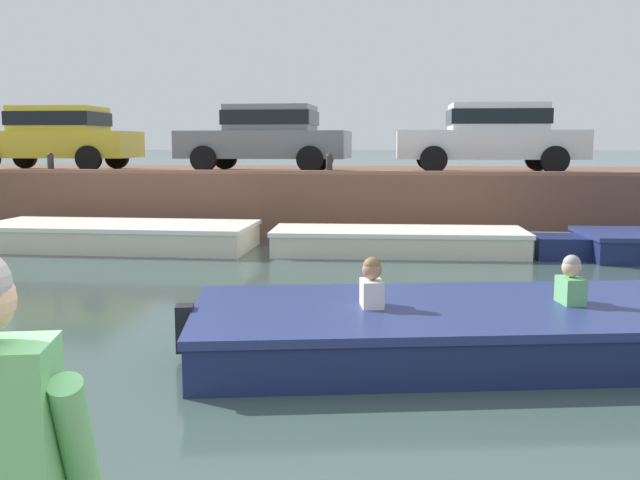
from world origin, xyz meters
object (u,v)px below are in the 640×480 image
object	(u,v)px
car_centre_white	(492,135)
mooring_bollard_mid	(329,163)
motorboat_passing	(512,328)
mooring_bollard_west	(51,162)
boat_moored_central_cream	(410,241)
boat_moored_west_cream	(107,236)
car_leftmost_yellow	(56,135)
car_left_inner_grey	(267,135)

from	to	relation	value
car_centre_white	mooring_bollard_mid	distance (m)	3.94
motorboat_passing	mooring_bollard_west	world-z (taller)	mooring_bollard_west
boat_moored_central_cream	motorboat_passing	bearing A→B (deg)	-80.82
boat_moored_west_cream	motorboat_passing	size ratio (longest dim) A/B	0.89
boat_moored_central_cream	mooring_bollard_west	xyz separation A→B (m)	(-8.05, 1.91, 1.40)
car_leftmost_yellow	boat_moored_central_cream	bearing A→B (deg)	-21.94
car_leftmost_yellow	mooring_bollard_west	world-z (taller)	car_leftmost_yellow
mooring_bollard_west	car_leftmost_yellow	bearing A→B (deg)	112.58
boat_moored_central_cream	car_left_inner_grey	xyz separation A→B (m)	(-3.42, 3.51, 2.01)
boat_moored_central_cream	boat_moored_west_cream	bearing A→B (deg)	-179.41
car_leftmost_yellow	mooring_bollard_west	size ratio (longest dim) A/B	9.15
car_left_inner_grey	mooring_bollard_west	size ratio (longest dim) A/B	9.01
motorboat_passing	car_leftmost_yellow	bearing A→B (deg)	134.92
car_leftmost_yellow	mooring_bollard_mid	bearing A→B (deg)	-12.92
car_leftmost_yellow	car_centre_white	distance (m)	10.51
boat_moored_west_cream	car_leftmost_yellow	world-z (taller)	car_leftmost_yellow
car_left_inner_grey	mooring_bollard_mid	world-z (taller)	car_left_inner_grey
car_left_inner_grey	mooring_bollard_west	distance (m)	4.94
car_left_inner_grey	car_centre_white	world-z (taller)	same
boat_moored_west_cream	mooring_bollard_mid	distance (m)	4.80
boat_moored_west_cream	car_left_inner_grey	world-z (taller)	car_left_inner_grey
car_leftmost_yellow	car_left_inner_grey	bearing A→B (deg)	-0.04
motorboat_passing	mooring_bollard_mid	bearing A→B (deg)	108.68
car_left_inner_grey	mooring_bollard_west	world-z (taller)	car_left_inner_grey
boat_moored_west_cream	car_centre_white	size ratio (longest dim) A/B	1.47
motorboat_passing	mooring_bollard_mid	size ratio (longest dim) A/B	15.72
boat_moored_central_cream	car_left_inner_grey	distance (m)	5.29
car_left_inner_grey	boat_moored_central_cream	bearing A→B (deg)	-45.75
boat_moored_west_cream	mooring_bollard_mid	bearing A→B (deg)	25.40
car_left_inner_grey	boat_moored_west_cream	bearing A→B (deg)	-124.87
car_left_inner_grey	mooring_bollard_west	bearing A→B (deg)	-161.02
motorboat_passing	mooring_bollard_mid	world-z (taller)	mooring_bollard_mid
boat_moored_central_cream	motorboat_passing	xyz separation A→B (m)	(1.01, -6.24, 0.02)
motorboat_passing	mooring_bollard_west	distance (m)	12.27
boat_moored_central_cream	mooring_bollard_west	bearing A→B (deg)	166.64
mooring_bollard_west	mooring_bollard_mid	xyz separation A→B (m)	(6.30, 0.00, 0.00)
mooring_bollard_west	mooring_bollard_mid	bearing A→B (deg)	0.00
boat_moored_central_cream	car_leftmost_yellow	bearing A→B (deg)	158.06
boat_moored_west_cream	mooring_bollard_west	xyz separation A→B (m)	(-2.15, 1.97, 1.38)
boat_moored_west_cream	car_centre_white	xyz separation A→B (m)	(7.70, 3.57, 1.99)
boat_moored_west_cream	boat_moored_central_cream	size ratio (longest dim) A/B	1.11
boat_moored_west_cream	boat_moored_central_cream	bearing A→B (deg)	0.59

